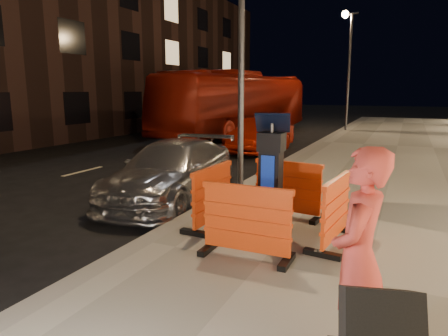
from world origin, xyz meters
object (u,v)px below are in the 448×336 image
at_px(barrier_back, 288,189).
at_px(car_red, 261,152).
at_px(bus_doubledecker, 238,135).
at_px(parking_kiosk, 271,178).
at_px(barrier_kerbside, 213,196).
at_px(car_silver, 173,199).
at_px(barrier_bldgside, 336,211).
at_px(barrier_front, 247,222).
at_px(man, 358,258).

xyz_separation_m(barrier_back, car_red, (-3.17, 7.57, -0.62)).
bearing_deg(barrier_back, bus_doubledecker, 123.43).
height_order(parking_kiosk, barrier_back, parking_kiosk).
xyz_separation_m(barrier_kerbside, car_silver, (-1.69, 1.50, -0.62)).
relative_size(barrier_bldgside, bus_doubledecker, 0.11).
bearing_deg(bus_doubledecker, barrier_kerbside, -61.80).
xyz_separation_m(barrier_kerbside, bus_doubledecker, (-5.30, 13.68, -0.62)).
bearing_deg(bus_doubledecker, car_red, -52.09).
bearing_deg(bus_doubledecker, barrier_front, -59.84).
relative_size(barrier_kerbside, car_red, 0.32).
height_order(parking_kiosk, barrier_front, parking_kiosk).
relative_size(barrier_front, car_silver, 0.29).
distance_m(parking_kiosk, car_red, 9.15).
relative_size(parking_kiosk, barrier_bldgside, 1.40).
relative_size(car_red, bus_doubledecker, 0.33).
bearing_deg(man, bus_doubledecker, -149.41).
xyz_separation_m(barrier_front, man, (1.50, -1.50, 0.38)).
relative_size(car_silver, bus_doubledecker, 0.37).
xyz_separation_m(barrier_bldgside, car_red, (-4.12, 8.52, -0.62)).
relative_size(barrier_kerbside, man, 0.71).
distance_m(barrier_front, man, 2.15).
bearing_deg(barrier_front, barrier_kerbside, 134.28).
bearing_deg(barrier_kerbside, barrier_back, -42.72).
relative_size(barrier_front, bus_doubledecker, 0.11).
distance_m(parking_kiosk, barrier_back, 1.02).
bearing_deg(car_red, barrier_front, -68.15).
height_order(car_silver, bus_doubledecker, bus_doubledecker).
relative_size(barrier_back, barrier_bldgside, 1.00).
height_order(parking_kiosk, bus_doubledecker, parking_kiosk).
bearing_deg(barrier_back, parking_kiosk, -82.72).
xyz_separation_m(parking_kiosk, man, (1.50, -2.45, 0.01)).
height_order(barrier_kerbside, barrier_bldgside, same).
bearing_deg(man, barrier_kerbside, -130.04).
height_order(barrier_kerbside, bus_doubledecker, bus_doubledecker).
bearing_deg(car_silver, car_red, 88.34).
height_order(parking_kiosk, car_silver, parking_kiosk).
distance_m(barrier_back, car_red, 8.23).
bearing_deg(barrier_kerbside, parking_kiosk, -87.72).
relative_size(barrier_back, car_silver, 0.29).
distance_m(parking_kiosk, bus_doubledecker, 15.08).
relative_size(barrier_bldgside, man, 0.71).
distance_m(barrier_back, bus_doubledecker, 14.20).
relative_size(parking_kiosk, barrier_kerbside, 1.40).
height_order(barrier_bldgside, car_silver, barrier_bldgside).
xyz_separation_m(barrier_back, car_silver, (-2.64, 0.55, -0.62)).
relative_size(car_silver, man, 2.44).
bearing_deg(barrier_kerbside, barrier_front, -132.72).
distance_m(parking_kiosk, barrier_bldgside, 1.02).
xyz_separation_m(car_red, bus_doubledecker, (-3.09, 5.16, 0.00)).
bearing_deg(barrier_kerbside, barrier_bldgside, -87.72).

